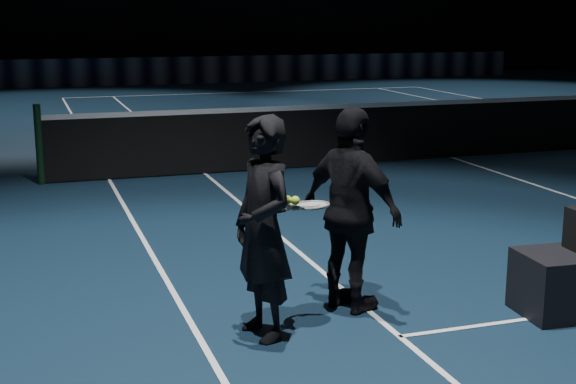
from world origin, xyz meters
The scene contains 11 objects.
floor centered at (0.00, 0.00, 0.00)m, with size 36.00×36.00×0.00m, color #0E1E32.
court_lines centered at (0.00, 0.00, 0.00)m, with size 10.98×23.78×0.01m, color white, non-canonical shape.
net_post_left centered at (-6.40, 0.00, 0.55)m, with size 0.10×0.10×1.10m, color black.
net_mesh centered at (0.00, 0.00, 0.45)m, with size 12.80×0.02×0.86m, color black.
net_tape centered at (0.00, 0.00, 0.92)m, with size 12.80×0.03×0.07m, color white.
sponsor_backdrop centered at (0.00, 15.50, 0.45)m, with size 22.00×0.15×0.90m, color black.
player_a centered at (-5.03, -6.05, 0.80)m, with size 0.59×0.38×1.61m, color black.
player_b centered at (-4.23, -5.76, 0.80)m, with size 0.94×0.39×1.61m, color black.
racket_lower centered at (-4.61, -5.90, 0.91)m, with size 0.68×0.22×0.03m, color black, non-canonical shape.
racket_upper centered at (-4.67, -5.88, 0.91)m, with size 0.68×0.22×0.03m, color black, non-canonical shape.
tennis_balls centered at (-4.79, -5.96, 0.99)m, with size 0.12×0.10×0.12m, color #B3D92E, non-canonical shape.
Camera 1 is at (-6.59, -11.29, 2.28)m, focal length 50.00 mm.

